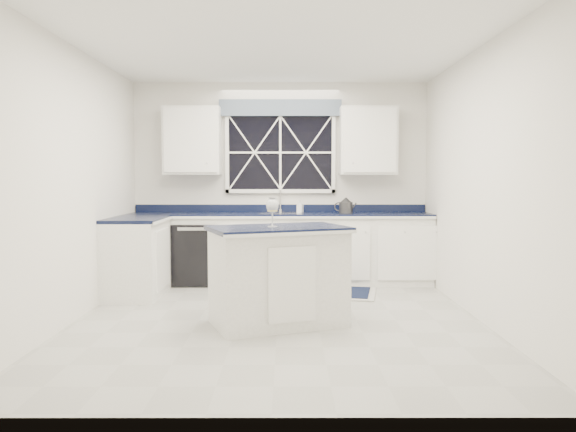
{
  "coord_description": "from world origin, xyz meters",
  "views": [
    {
      "loc": [
        0.09,
        -5.47,
        1.42
      ],
      "look_at": [
        0.1,
        0.4,
        1.01
      ],
      "focal_mm": 35.0,
      "sensor_mm": 36.0,
      "label": 1
    }
  ],
  "objects_px": {
    "kettle": "(346,206)",
    "soap_bottle": "(300,206)",
    "island": "(278,275)",
    "wine_glass": "(272,207)",
    "faucet": "(280,201)",
    "dishwasher": "(198,253)"
  },
  "relations": [
    {
      "from": "soap_bottle",
      "to": "island",
      "type": "bearing_deg",
      "value": -96.66
    },
    {
      "from": "faucet",
      "to": "soap_bottle",
      "type": "relative_size",
      "value": 1.84
    },
    {
      "from": "faucet",
      "to": "wine_glass",
      "type": "bearing_deg",
      "value": -91.13
    },
    {
      "from": "kettle",
      "to": "soap_bottle",
      "type": "height_order",
      "value": "kettle"
    },
    {
      "from": "island",
      "to": "kettle",
      "type": "height_order",
      "value": "kettle"
    },
    {
      "from": "wine_glass",
      "to": "soap_bottle",
      "type": "height_order",
      "value": "wine_glass"
    },
    {
      "from": "faucet",
      "to": "wine_glass",
      "type": "relative_size",
      "value": 1.08
    },
    {
      "from": "kettle",
      "to": "soap_bottle",
      "type": "bearing_deg",
      "value": 174.15
    },
    {
      "from": "island",
      "to": "wine_glass",
      "type": "distance_m",
      "value": 0.67
    },
    {
      "from": "faucet",
      "to": "island",
      "type": "relative_size",
      "value": 0.21
    },
    {
      "from": "dishwasher",
      "to": "island",
      "type": "bearing_deg",
      "value": -62.14
    },
    {
      "from": "soap_bottle",
      "to": "kettle",
      "type": "bearing_deg",
      "value": -15.75
    },
    {
      "from": "kettle",
      "to": "wine_glass",
      "type": "xyz_separation_m",
      "value": [
        -0.91,
        -2.12,
        0.1
      ]
    },
    {
      "from": "kettle",
      "to": "soap_bottle",
      "type": "distance_m",
      "value": 0.62
    },
    {
      "from": "island",
      "to": "soap_bottle",
      "type": "bearing_deg",
      "value": 62.51
    },
    {
      "from": "wine_glass",
      "to": "kettle",
      "type": "bearing_deg",
      "value": 66.72
    },
    {
      "from": "kettle",
      "to": "wine_glass",
      "type": "relative_size",
      "value": 1.07
    },
    {
      "from": "faucet",
      "to": "island",
      "type": "height_order",
      "value": "faucet"
    },
    {
      "from": "dishwasher",
      "to": "island",
      "type": "distance_m",
      "value": 2.37
    },
    {
      "from": "wine_glass",
      "to": "faucet",
      "type": "bearing_deg",
      "value": 88.87
    },
    {
      "from": "wine_glass",
      "to": "soap_bottle",
      "type": "relative_size",
      "value": 1.69
    },
    {
      "from": "kettle",
      "to": "wine_glass",
      "type": "height_order",
      "value": "wine_glass"
    }
  ]
}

